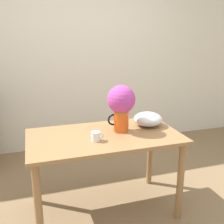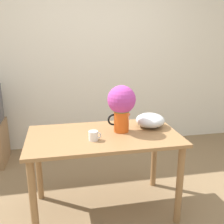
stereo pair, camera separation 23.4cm
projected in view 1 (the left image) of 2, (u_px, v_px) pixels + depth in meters
The scene contains 6 objects.
ground_plane at pixel (125, 217), 2.43m from camera, with size 12.00×12.00×0.00m, color #7F6647.
wall_back at pixel (82, 59), 3.74m from camera, with size 8.00×0.05×2.60m.
table at pixel (104, 147), 2.36m from camera, with size 1.34×0.74×0.77m.
flower_vase at pixel (121, 104), 2.35m from camera, with size 0.26×0.26×0.43m.
coffee_mug at pixel (96, 136), 2.18m from camera, with size 0.11×0.08×0.08m.
white_bowl at pixel (148, 119), 2.55m from camera, with size 0.28×0.28×0.13m.
Camera 1 is at (-0.74, -1.93, 1.62)m, focal length 42.00 mm.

